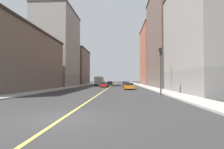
{
  "coord_description": "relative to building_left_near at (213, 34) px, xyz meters",
  "views": [
    {
      "loc": [
        2.84,
        -8.53,
        1.89
      ],
      "look_at": [
        0.81,
        32.01,
        3.1
      ],
      "focal_mm": 28.15,
      "sensor_mm": 36.0,
      "label": 1
    }
  ],
  "objects": [
    {
      "name": "building_left_mid",
      "position": [
        0.0,
        19.27,
        3.97
      ],
      "size": [
        10.15,
        20.18,
        24.29
      ],
      "color": "brown",
      "rests_on": "ground"
    },
    {
      "name": "car_blue",
      "position": [
        -11.23,
        50.3,
        -7.58
      ],
      "size": [
        1.89,
        4.53,
        1.2
      ],
      "color": "#23389E",
      "rests_on": "ground"
    },
    {
      "name": "street_lamp_left_near",
      "position": [
        -6.89,
        1.79,
        -4.02
      ],
      "size": [
        0.36,
        0.36,
        6.56
      ],
      "color": "#4C4C51",
      "rests_on": "ground"
    },
    {
      "name": "sidewalk_left",
      "position": [
        -6.21,
        32.63,
        -8.11
      ],
      "size": [
        2.56,
        168.0,
        0.15
      ],
      "primitive_type": "cube",
      "color": "#9E9B93",
      "rests_on": "ground"
    },
    {
      "name": "car_silver",
      "position": [
        -20.15,
        45.59,
        -7.53
      ],
      "size": [
        1.95,
        4.51,
        1.36
      ],
      "color": "silver",
      "rests_on": "ground"
    },
    {
      "name": "building_left_near",
      "position": [
        0.0,
        0.0,
        0.0
      ],
      "size": [
        10.15,
        15.92,
        16.36
      ],
      "color": "slate",
      "rests_on": "ground"
    },
    {
      "name": "building_left_far",
      "position": [
        0.0,
        39.58,
        2.36
      ],
      "size": [
        10.15,
        18.76,
        21.07
      ],
      "color": "brown",
      "rests_on": "ground"
    },
    {
      "name": "ground_plane",
      "position": [
        -15.7,
        -16.37,
        -8.19
      ],
      "size": [
        400.0,
        400.0,
        0.0
      ],
      "primitive_type": "plane",
      "color": "#2D2C2D",
      "rests_on": "ground"
    },
    {
      "name": "car_black",
      "position": [
        -17.11,
        44.85,
        -7.54
      ],
      "size": [
        1.97,
        4.2,
        1.29
      ],
      "color": "black",
      "rests_on": "ground"
    },
    {
      "name": "lane_center_stripe",
      "position": [
        -15.7,
        32.63,
        -8.18
      ],
      "size": [
        0.16,
        154.0,
        0.01
      ],
      "primitive_type": "cube",
      "color": "#E5D14C",
      "rests_on": "ground"
    },
    {
      "name": "traffic_light_left_near",
      "position": [
        -7.9,
        -2.8,
        -4.38
      ],
      "size": [
        0.4,
        0.32,
        5.88
      ],
      "color": "#2D2D2D",
      "rests_on": "ground"
    },
    {
      "name": "box_truck",
      "position": [
        -19.99,
        32.81,
        -6.62
      ],
      "size": [
        2.53,
        6.59,
        2.88
      ],
      "color": "beige",
      "rests_on": "ground"
    },
    {
      "name": "sidewalk_right",
      "position": [
        -25.2,
        32.63,
        -8.11
      ],
      "size": [
        2.56,
        168.0,
        0.15
      ],
      "primitive_type": "cube",
      "color": "#9E9B93",
      "rests_on": "ground"
    },
    {
      "name": "car_red",
      "position": [
        -17.05,
        19.34,
        -7.57
      ],
      "size": [
        1.88,
        4.52,
        1.28
      ],
      "color": "red",
      "rests_on": "ground"
    },
    {
      "name": "car_maroon",
      "position": [
        -11.3,
        22.18,
        -7.55
      ],
      "size": [
        2.04,
        4.1,
        1.29
      ],
      "color": "maroon",
      "rests_on": "ground"
    },
    {
      "name": "building_right_distant",
      "position": [
        -31.4,
        43.85,
        -1.23
      ],
      "size": [
        10.15,
        16.24,
        13.9
      ],
      "color": "brown",
      "rests_on": "ground"
    },
    {
      "name": "building_right_corner",
      "position": [
        -31.4,
        3.22,
        -2.94
      ],
      "size": [
        10.15,
        24.81,
        10.48
      ],
      "color": "brown",
      "rests_on": "ground"
    },
    {
      "name": "car_orange",
      "position": [
        -11.28,
        9.53,
        -7.55
      ],
      "size": [
        1.97,
        4.27,
        1.3
      ],
      "color": "orange",
      "rests_on": "ground"
    },
    {
      "name": "building_right_midblock",
      "position": [
        -31.4,
        25.19,
        2.83
      ],
      "size": [
        10.15,
        15.58,
        22.03
      ],
      "color": "slate",
      "rests_on": "ground"
    }
  ]
}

